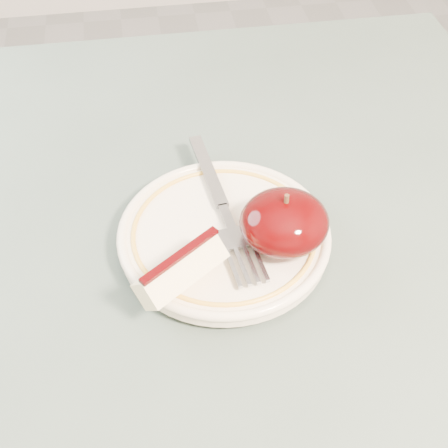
{
  "coord_description": "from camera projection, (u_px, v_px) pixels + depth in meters",
  "views": [
    {
      "loc": [
        0.04,
        -0.3,
        1.17
      ],
      "look_at": [
        0.1,
        0.07,
        0.78
      ],
      "focal_mm": 50.0,
      "sensor_mm": 36.0,
      "label": 1
    }
  ],
  "objects": [
    {
      "name": "plate",
      "position": [
        224.0,
        235.0,
        0.55
      ],
      "size": [
        0.19,
        0.19,
        0.02
      ],
      "color": "#F1E4CA",
      "rests_on": "table"
    },
    {
      "name": "table",
      "position": [
        128.0,
        379.0,
        0.57
      ],
      "size": [
        0.9,
        0.9,
        0.75
      ],
      "color": "brown",
      "rests_on": "ground"
    },
    {
      "name": "apple_wedge",
      "position": [
        181.0,
        270.0,
        0.5
      ],
      "size": [
        0.08,
        0.07,
        0.04
      ],
      "rotation": [
        0.0,
        0.0,
        0.63
      ],
      "color": "beige",
      "rests_on": "plate"
    },
    {
      "name": "apple_half",
      "position": [
        284.0,
        222.0,
        0.52
      ],
      "size": [
        0.08,
        0.07,
        0.06
      ],
      "color": "black",
      "rests_on": "plate"
    },
    {
      "name": "fork",
      "position": [
        223.0,
        207.0,
        0.56
      ],
      "size": [
        0.04,
        0.2,
        0.0
      ],
      "rotation": [
        0.0,
        0.0,
        1.69
      ],
      "color": "gray",
      "rests_on": "plate"
    }
  ]
}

